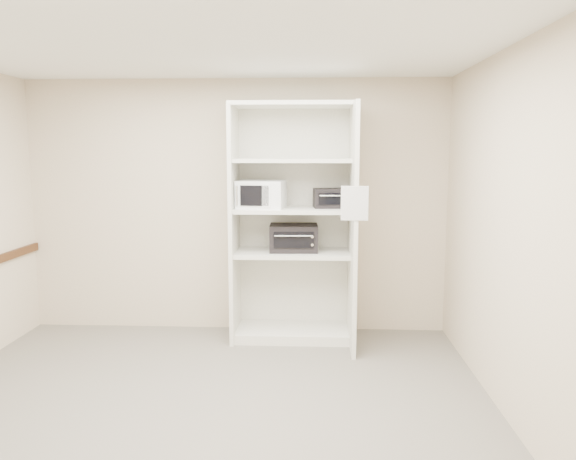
{
  "coord_description": "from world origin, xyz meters",
  "views": [
    {
      "loc": [
        0.84,
        -3.99,
        1.94
      ],
      "look_at": [
        0.59,
        1.28,
        1.2
      ],
      "focal_mm": 35.0,
      "sensor_mm": 36.0,
      "label": 1
    }
  ],
  "objects_px": {
    "microwave": "(261,194)",
    "toaster_oven_upper": "(331,198)",
    "shelving_unit": "(297,231)",
    "toaster_oven_lower": "(294,238)"
  },
  "relations": [
    {
      "from": "microwave",
      "to": "toaster_oven_lower",
      "type": "xyz_separation_m",
      "value": [
        0.33,
        0.07,
        -0.45
      ]
    },
    {
      "from": "microwave",
      "to": "toaster_oven_upper",
      "type": "distance_m",
      "value": 0.71
    },
    {
      "from": "toaster_oven_upper",
      "to": "toaster_oven_lower",
      "type": "xyz_separation_m",
      "value": [
        -0.38,
        -0.0,
        -0.41
      ]
    },
    {
      "from": "toaster_oven_upper",
      "to": "toaster_oven_lower",
      "type": "relative_size",
      "value": 0.7
    },
    {
      "from": "toaster_oven_lower",
      "to": "toaster_oven_upper",
      "type": "bearing_deg",
      "value": -1.95
    },
    {
      "from": "shelving_unit",
      "to": "toaster_oven_upper",
      "type": "bearing_deg",
      "value": 5.14
    },
    {
      "from": "shelving_unit",
      "to": "toaster_oven_lower",
      "type": "height_order",
      "value": "shelving_unit"
    },
    {
      "from": "toaster_oven_upper",
      "to": "toaster_oven_lower",
      "type": "height_order",
      "value": "toaster_oven_upper"
    },
    {
      "from": "toaster_oven_upper",
      "to": "toaster_oven_lower",
      "type": "distance_m",
      "value": 0.56
    },
    {
      "from": "microwave",
      "to": "toaster_oven_upper",
      "type": "xyz_separation_m",
      "value": [
        0.7,
        0.07,
        -0.04
      ]
    }
  ]
}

